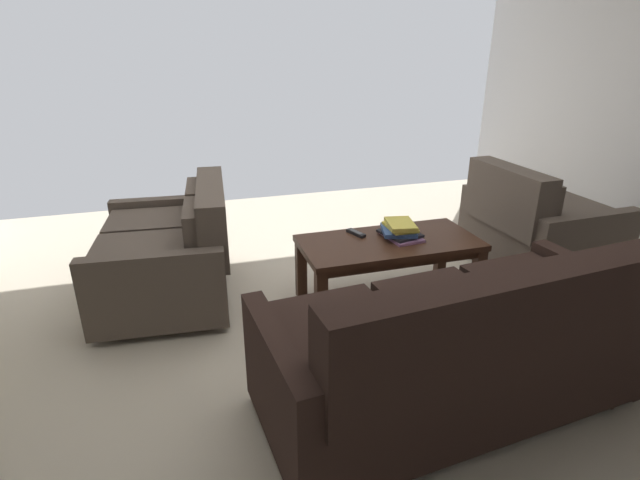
{
  "coord_description": "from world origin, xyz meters",
  "views": [
    {
      "loc": [
        0.89,
        2.6,
        1.7
      ],
      "look_at": [
        0.21,
        0.37,
        0.75
      ],
      "focal_mm": 27.36,
      "sensor_mm": 36.0,
      "label": 1
    }
  ],
  "objects_px": {
    "loveseat_near": "(172,251)",
    "book_stack": "(400,230)",
    "coffee_table": "(389,250)",
    "sofa_main": "(460,346)",
    "armchair_side": "(535,227)",
    "tv_remote": "(356,233)"
  },
  "relations": [
    {
      "from": "armchair_side",
      "to": "book_stack",
      "type": "bearing_deg",
      "value": 5.3
    },
    {
      "from": "armchair_side",
      "to": "tv_remote",
      "type": "xyz_separation_m",
      "value": [
        1.49,
        -0.02,
        0.11
      ]
    },
    {
      "from": "loveseat_near",
      "to": "sofa_main",
      "type": "bearing_deg",
      "value": 127.85
    },
    {
      "from": "coffee_table",
      "to": "sofa_main",
      "type": "bearing_deg",
      "value": 82.93
    },
    {
      "from": "loveseat_near",
      "to": "tv_remote",
      "type": "bearing_deg",
      "value": 163.54
    },
    {
      "from": "book_stack",
      "to": "coffee_table",
      "type": "bearing_deg",
      "value": 19.13
    },
    {
      "from": "armchair_side",
      "to": "tv_remote",
      "type": "relative_size",
      "value": 6.08
    },
    {
      "from": "coffee_table",
      "to": "tv_remote",
      "type": "distance_m",
      "value": 0.25
    },
    {
      "from": "armchair_side",
      "to": "tv_remote",
      "type": "distance_m",
      "value": 1.49
    },
    {
      "from": "loveseat_near",
      "to": "armchair_side",
      "type": "xyz_separation_m",
      "value": [
        -2.72,
        0.38,
        0.02
      ]
    },
    {
      "from": "sofa_main",
      "to": "armchair_side",
      "type": "relative_size",
      "value": 1.9
    },
    {
      "from": "armchair_side",
      "to": "book_stack",
      "type": "distance_m",
      "value": 1.24
    },
    {
      "from": "sofa_main",
      "to": "loveseat_near",
      "type": "relative_size",
      "value": 1.48
    },
    {
      "from": "sofa_main",
      "to": "armchair_side",
      "type": "xyz_separation_m",
      "value": [
        -1.45,
        -1.25,
        -0.01
      ]
    },
    {
      "from": "sofa_main",
      "to": "armchair_side",
      "type": "height_order",
      "value": "sofa_main"
    },
    {
      "from": "tv_remote",
      "to": "book_stack",
      "type": "bearing_deg",
      "value": 153.31
    },
    {
      "from": "armchair_side",
      "to": "coffee_table",
      "type": "bearing_deg",
      "value": 6.26
    },
    {
      "from": "tv_remote",
      "to": "armchair_side",
      "type": "bearing_deg",
      "value": 179.21
    },
    {
      "from": "armchair_side",
      "to": "tv_remote",
      "type": "height_order",
      "value": "armchair_side"
    },
    {
      "from": "sofa_main",
      "to": "loveseat_near",
      "type": "distance_m",
      "value": 2.08
    },
    {
      "from": "sofa_main",
      "to": "book_stack",
      "type": "bearing_deg",
      "value": -101.19
    },
    {
      "from": "loveseat_near",
      "to": "book_stack",
      "type": "distance_m",
      "value": 1.59
    }
  ]
}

